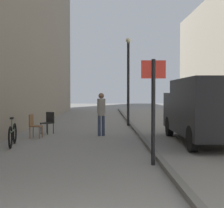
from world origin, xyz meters
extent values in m
plane|color=gray|center=(0.00, 12.00, 0.00)|extent=(80.00, 80.00, 0.00)
cube|color=#615F5B|center=(1.58, 12.00, 0.06)|extent=(0.16, 40.00, 0.12)
cylinder|color=#2D3851|center=(0.08, 10.62, 0.42)|extent=(0.12, 0.12, 0.83)
cylinder|color=#2D3851|center=(-0.08, 10.56, 0.42)|extent=(0.12, 0.12, 0.83)
cube|color=gray|center=(0.00, 10.59, 1.19)|extent=(0.28, 0.26, 0.71)
cylinder|color=gray|center=(0.12, 10.63, 1.24)|extent=(0.10, 0.10, 0.60)
cylinder|color=gray|center=(-0.12, 10.55, 1.24)|extent=(0.10, 0.10, 0.60)
sphere|color=brown|center=(0.00, 10.59, 1.66)|extent=(0.23, 0.23, 0.23)
cube|color=black|center=(3.71, 8.03, 1.30)|extent=(2.10, 3.82, 1.92)
cube|color=black|center=(3.75, 10.67, 1.06)|extent=(2.07, 1.50, 1.44)
cube|color=black|center=(3.75, 11.18, 1.38)|extent=(1.72, 0.06, 0.63)
cylinder|color=black|center=(2.82, 10.53, 0.40)|extent=(0.23, 0.80, 0.80)
cylinder|color=black|center=(4.67, 10.51, 0.40)|extent=(0.23, 0.80, 0.80)
cylinder|color=black|center=(2.77, 6.85, 0.40)|extent=(0.23, 0.80, 0.80)
cylinder|color=black|center=(1.35, 5.15, 1.30)|extent=(0.10, 0.10, 2.60)
cube|color=red|center=(1.35, 5.15, 2.35)|extent=(0.60, 0.04, 0.44)
cylinder|color=black|center=(1.41, 14.75, 2.25)|extent=(0.14, 0.14, 4.50)
sphere|color=beige|center=(1.41, 14.75, 4.62)|extent=(0.28, 0.28, 0.28)
torus|color=black|center=(-3.01, 8.62, 0.36)|extent=(0.17, 0.72, 0.72)
torus|color=black|center=(-2.86, 7.58, 0.36)|extent=(0.17, 0.72, 0.72)
cylinder|color=#335138|center=(-2.93, 8.10, 0.51)|extent=(0.19, 0.94, 0.05)
cylinder|color=#335138|center=(-2.90, 7.91, 0.73)|extent=(0.04, 0.04, 0.40)
cube|color=black|center=(-2.90, 7.91, 0.95)|extent=(0.13, 0.25, 0.06)
cylinder|color=brown|center=(-2.35, 10.18, 0.23)|extent=(0.04, 0.04, 0.45)
cylinder|color=brown|center=(-2.40, 9.81, 0.23)|extent=(0.04, 0.04, 0.45)
cylinder|color=brown|center=(-2.72, 10.22, 0.23)|extent=(0.04, 0.04, 0.45)
cylinder|color=brown|center=(-2.77, 9.85, 0.23)|extent=(0.04, 0.04, 0.45)
cube|color=brown|center=(-2.56, 10.01, 0.47)|extent=(0.49, 0.49, 0.04)
cube|color=brown|center=(-2.76, 10.04, 0.71)|extent=(0.09, 0.44, 0.45)
cylinder|color=black|center=(-2.30, 11.05, 0.23)|extent=(0.04, 0.04, 0.45)
cylinder|color=black|center=(-2.62, 11.25, 0.23)|extent=(0.04, 0.04, 0.45)
cylinder|color=black|center=(-2.11, 11.38, 0.23)|extent=(0.04, 0.04, 0.45)
cylinder|color=black|center=(-2.43, 11.57, 0.23)|extent=(0.04, 0.04, 0.45)
cube|color=black|center=(-2.36, 11.31, 0.47)|extent=(0.60, 0.60, 0.04)
cube|color=black|center=(-2.26, 11.48, 0.71)|extent=(0.40, 0.26, 0.45)
camera|label=1|loc=(0.18, -2.71, 1.77)|focal=51.76mm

